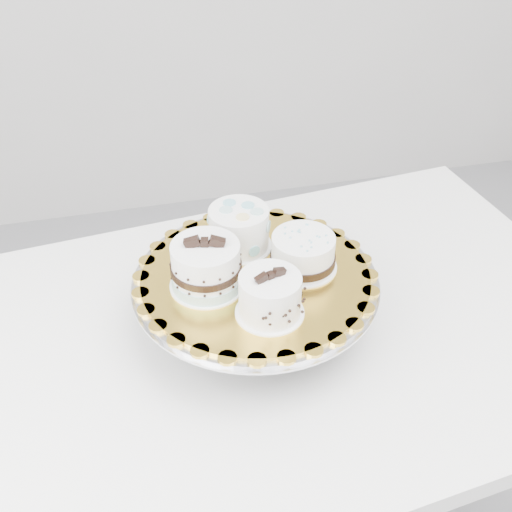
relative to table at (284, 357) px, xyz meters
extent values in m
cube|color=white|center=(0.00, 0.00, 0.06)|extent=(1.25, 0.91, 0.04)
cube|color=white|center=(-0.57, 0.28, -0.31)|extent=(0.06, 0.06, 0.71)
cube|color=white|center=(0.49, 0.40, -0.31)|extent=(0.06, 0.06, 0.71)
cylinder|color=gray|center=(-0.05, 0.01, 0.09)|extent=(0.19, 0.19, 0.01)
cylinder|color=gray|center=(-0.05, 0.01, 0.13)|extent=(0.12, 0.12, 0.10)
cylinder|color=silver|center=(-0.05, 0.01, 0.19)|extent=(0.40, 0.40, 0.01)
cylinder|color=silver|center=(-0.05, 0.01, 0.18)|extent=(0.41, 0.41, 0.00)
cylinder|color=gold|center=(-0.05, 0.01, 0.20)|extent=(0.38, 0.38, 0.01)
cylinder|color=white|center=(-0.05, -0.09, 0.20)|extent=(0.11, 0.11, 0.00)
cylinder|color=white|center=(-0.05, -0.09, 0.24)|extent=(0.12, 0.12, 0.07)
cylinder|color=white|center=(-0.14, 0.00, 0.20)|extent=(0.12, 0.12, 0.00)
cylinder|color=white|center=(-0.14, 0.00, 0.24)|extent=(0.13, 0.13, 0.08)
cylinder|color=#9AC2C2|center=(-0.14, 0.00, 0.21)|extent=(0.11, 0.11, 0.02)
cylinder|color=black|center=(-0.14, 0.00, 0.24)|extent=(0.11, 0.11, 0.01)
cylinder|color=white|center=(-0.06, 0.09, 0.20)|extent=(0.11, 0.11, 0.00)
cylinder|color=white|center=(-0.06, 0.09, 0.24)|extent=(0.13, 0.13, 0.07)
cylinder|color=white|center=(0.03, 0.01, 0.20)|extent=(0.12, 0.12, 0.00)
cylinder|color=white|center=(0.03, 0.01, 0.23)|extent=(0.13, 0.13, 0.06)
cylinder|color=black|center=(0.03, 0.01, 0.22)|extent=(0.11, 0.11, 0.01)
camera|label=1|loc=(-0.24, -0.79, 0.87)|focal=45.00mm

